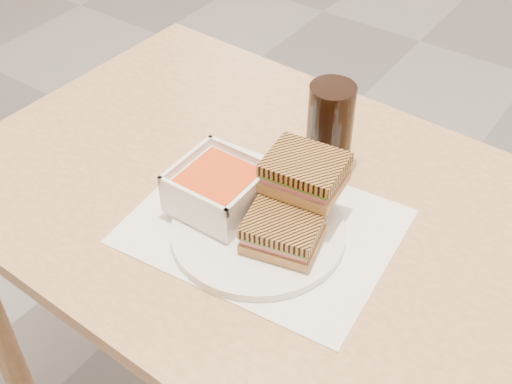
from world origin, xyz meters
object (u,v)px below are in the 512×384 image
Objects in this scene: main_table at (305,268)px; cola_glass at (330,129)px; panini_lower at (283,231)px; plate at (258,231)px; soup_bowl at (219,190)px.

main_table is 0.24m from cola_glass.
main_table is 9.90× the size of panini_lower.
cola_glass reaches higher than main_table.
cola_glass reaches higher than panini_lower.
main_table is 4.64× the size of plate.
panini_lower is (0.13, -0.01, -0.01)m from soup_bowl.
cola_glass is at bearing 102.52° from panini_lower.
soup_bowl is 0.21m from cola_glass.
plate is 0.09m from soup_bowl.
soup_bowl is (-0.12, -0.07, 0.16)m from main_table.
panini_lower is (0.05, -0.01, 0.03)m from plate.
plate is at bearing -121.62° from main_table.
plate is (-0.05, -0.07, 0.12)m from main_table.
plate is 0.21m from cola_glass.
soup_bowl reaches higher than plate.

